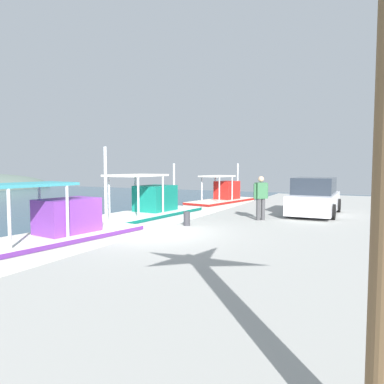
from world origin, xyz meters
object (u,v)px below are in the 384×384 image
at_px(fisherman_standing, 261,196).
at_px(mooring_bollard_second, 187,219).
at_px(fishing_boat_second, 48,244).
at_px(fishing_boat_third, 146,217).
at_px(fishing_boat_fourth, 222,202).
at_px(parked_car, 314,198).

xyz_separation_m(fisherman_standing, mooring_bollard_second, (-2.35, 1.94, -0.67)).
bearing_deg(fishing_boat_second, mooring_bollard_second, -32.18).
distance_m(fishing_boat_second, fisherman_standing, 7.59).
distance_m(fishing_boat_third, mooring_bollard_second, 3.47).
xyz_separation_m(fishing_boat_fourth, fisherman_standing, (-7.15, -4.32, 1.07)).
bearing_deg(mooring_bollard_second, fishing_boat_third, 56.72).
bearing_deg(parked_car, fishing_boat_second, 145.61).
distance_m(fishing_boat_third, fishing_boat_fourth, 7.62).
xyz_separation_m(fishing_boat_second, fishing_boat_third, (5.69, 0.50, 0.01)).
height_order(fisherman_standing, mooring_bollard_second, fisherman_standing).
bearing_deg(fisherman_standing, fishing_boat_fourth, 31.11).
bearing_deg(fisherman_standing, fishing_boat_second, 144.83).
relative_size(fisherman_standing, parked_car, 0.40).
relative_size(fishing_boat_third, parked_car, 1.50).
bearing_deg(fishing_boat_third, fishing_boat_fourth, -3.83).
distance_m(fishing_boat_second, parked_car, 10.56).
distance_m(fishing_boat_second, fishing_boat_third, 5.71).
distance_m(fishing_boat_third, fisherman_standing, 4.96).
relative_size(fishing_boat_second, fisherman_standing, 3.69).
distance_m(fishing_boat_second, fishing_boat_fourth, 13.30).
height_order(fishing_boat_fourth, mooring_bollard_second, fishing_boat_fourth).
height_order(fishing_boat_second, fishing_boat_fourth, fishing_boat_second).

